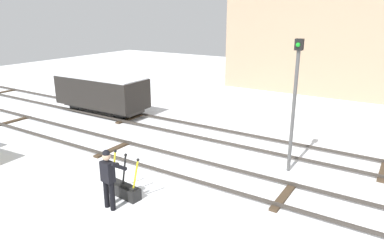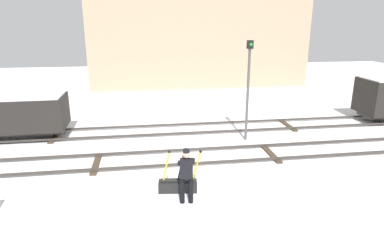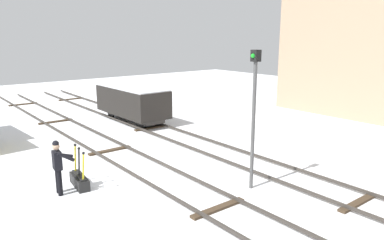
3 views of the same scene
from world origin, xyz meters
name	(u,v)px [view 1 (image 1 of 3)]	position (x,y,z in m)	size (l,w,h in m)	color
ground_plane	(186,170)	(0.00, 0.00, 0.00)	(60.00, 60.00, 0.00)	white
track_main_line	(186,167)	(0.00, 0.00, 0.11)	(44.00, 1.94, 0.18)	#38332D
track_siding_near	(232,138)	(0.00, 3.58, 0.11)	(44.00, 1.94, 0.18)	#38332D
switch_lever_frame	(123,188)	(-0.62, -2.52, 0.25)	(1.41, 0.50, 1.43)	black
rail_worker	(109,176)	(-0.44, -3.23, 1.01)	(0.58, 0.72, 1.78)	black
signal_post	(295,95)	(3.03, 1.90, 2.72)	(0.24, 0.32, 4.53)	#4C4C4C
freight_car_back_track	(102,92)	(-7.83, 3.58, 1.21)	(5.14, 2.10, 2.07)	#2D2B28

